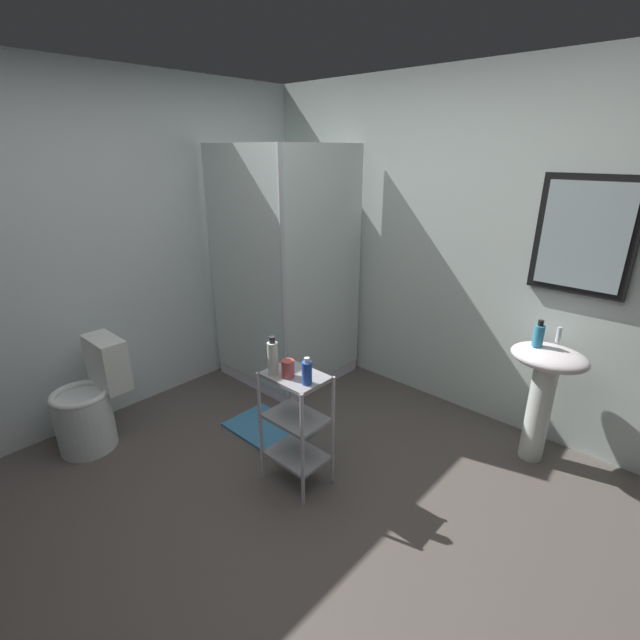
# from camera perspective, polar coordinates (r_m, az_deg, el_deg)

# --- Properties ---
(ground_plane) EXTENTS (4.20, 4.20, 0.02)m
(ground_plane) POSITION_cam_1_polar(r_m,az_deg,el_deg) (2.80, -4.87, -23.94)
(ground_plane) COLOR #544C47
(wall_back) EXTENTS (4.20, 0.14, 2.50)m
(wall_back) POSITION_cam_1_polar(r_m,az_deg,el_deg) (3.56, 17.20, 8.53)
(wall_back) COLOR silver
(wall_back) RESTS_ON ground_plane
(wall_left) EXTENTS (0.10, 4.20, 2.50)m
(wall_left) POSITION_cam_1_polar(r_m,az_deg,el_deg) (3.66, -25.81, 7.66)
(wall_left) COLOR silver
(wall_left) RESTS_ON ground_plane
(shower_stall) EXTENTS (0.92, 0.92, 2.00)m
(shower_stall) POSITION_cam_1_polar(r_m,az_deg,el_deg) (3.97, -4.16, -1.27)
(shower_stall) COLOR white
(shower_stall) RESTS_ON ground_plane
(pedestal_sink) EXTENTS (0.46, 0.37, 0.81)m
(pedestal_sink) POSITION_cam_1_polar(r_m,az_deg,el_deg) (3.22, 26.56, -6.91)
(pedestal_sink) COLOR white
(pedestal_sink) RESTS_ON ground_plane
(sink_faucet) EXTENTS (0.03, 0.03, 0.10)m
(sink_faucet) POSITION_cam_1_polar(r_m,az_deg,el_deg) (3.22, 27.99, -1.66)
(sink_faucet) COLOR silver
(sink_faucet) RESTS_ON pedestal_sink
(toilet) EXTENTS (0.37, 0.49, 0.76)m
(toilet) POSITION_cam_1_polar(r_m,az_deg,el_deg) (3.52, -27.08, -9.50)
(toilet) COLOR white
(toilet) RESTS_ON ground_plane
(storage_cart) EXTENTS (0.38, 0.28, 0.74)m
(storage_cart) POSITION_cam_1_polar(r_m,az_deg,el_deg) (2.77, -3.04, -12.51)
(storage_cart) COLOR silver
(storage_cart) RESTS_ON ground_plane
(hand_soap_bottle) EXTENTS (0.06, 0.06, 0.17)m
(hand_soap_bottle) POSITION_cam_1_polar(r_m,az_deg,el_deg) (3.09, 25.96, -1.71)
(hand_soap_bottle) COLOR #389ED1
(hand_soap_bottle) RESTS_ON pedestal_sink
(shampoo_bottle_blue) EXTENTS (0.06, 0.06, 0.16)m
(shampoo_bottle_blue) POSITION_cam_1_polar(r_m,az_deg,el_deg) (2.49, -1.68, -6.63)
(shampoo_bottle_blue) COLOR blue
(shampoo_bottle_blue) RESTS_ON storage_cart
(lotion_bottle_white) EXTENTS (0.06, 0.06, 0.23)m
(lotion_bottle_white) POSITION_cam_1_polar(r_m,az_deg,el_deg) (2.59, -6.00, -4.74)
(lotion_bottle_white) COLOR white
(lotion_bottle_white) RESTS_ON storage_cart
(rinse_cup) EXTENTS (0.07, 0.07, 0.10)m
(rinse_cup) POSITION_cam_1_polar(r_m,az_deg,el_deg) (2.57, -4.07, -6.16)
(rinse_cup) COLOR #B24742
(rinse_cup) RESTS_ON storage_cart
(bath_mat) EXTENTS (0.60, 0.40, 0.02)m
(bath_mat) POSITION_cam_1_polar(r_m,az_deg,el_deg) (3.46, -6.67, -13.53)
(bath_mat) COLOR teal
(bath_mat) RESTS_ON ground_plane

